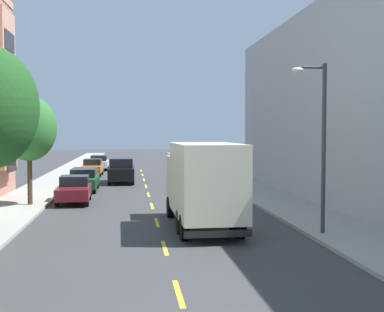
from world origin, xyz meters
name	(u,v)px	position (x,y,z in m)	size (l,w,h in m)	color
ground_plane	(147,189)	(0.00, 30.00, 0.00)	(160.00, 160.00, 0.00)	#38383A
sidewalk_left	(36,193)	(-7.10, 28.00, 0.07)	(3.20, 120.00, 0.14)	#99968E
sidewalk_right	(254,190)	(7.10, 28.00, 0.07)	(3.20, 120.00, 0.14)	#99968E
lane_centerline_dashes	(150,200)	(0.00, 24.50, 0.00)	(0.14, 47.20, 0.01)	yellow
street_tree_third	(29,129)	(-6.40, 22.40, 4.14)	(2.85, 2.85, 5.73)	#47331E
street_lamp	(320,135)	(5.94, 13.21, 3.87)	(1.35, 0.28, 6.39)	#38383D
delivery_box_truck	(203,181)	(1.80, 15.33, 1.97)	(2.53, 7.26, 3.52)	beige
parked_wagon_white	(99,162)	(-4.31, 48.61, 0.80)	(1.83, 4.71, 1.50)	silver
parked_hatchback_burgundy	(74,190)	(-4.25, 23.65, 0.76)	(1.85, 4.05, 1.50)	maroon
parked_hatchback_orange	(92,167)	(-4.50, 41.55, 0.76)	(1.82, 4.03, 1.50)	orange
parked_wagon_forest	(84,179)	(-4.23, 29.63, 0.80)	(1.83, 4.70, 1.50)	#194C28
parked_wagon_teal	(189,166)	(4.34, 42.07, 0.80)	(1.88, 4.72, 1.50)	#195B60
moving_black_sedan	(121,170)	(-1.80, 34.64, 0.99)	(1.95, 4.80, 1.93)	black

